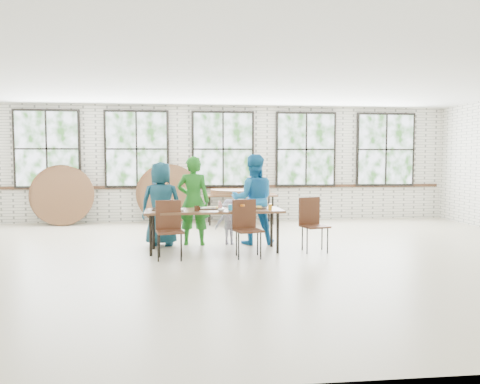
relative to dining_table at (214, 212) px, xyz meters
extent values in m
plane|color=beige|center=(0.45, -0.45, -0.69)|extent=(12.00, 12.00, 0.00)
plane|color=white|center=(0.45, -0.45, 2.31)|extent=(12.00, 12.00, 0.00)
plane|color=silver|center=(0.45, 4.05, 0.81)|extent=(12.00, 0.00, 12.00)
plane|color=silver|center=(0.45, -4.95, 0.81)|extent=(12.00, 0.00, 12.00)
cube|color=#422819|center=(0.45, 4.02, 0.21)|extent=(11.80, 0.05, 0.08)
cube|color=black|center=(-3.95, 3.99, 1.19)|extent=(1.62, 0.05, 1.97)
cube|color=white|center=(-3.95, 3.96, 1.19)|extent=(1.50, 0.01, 1.85)
cube|color=black|center=(-1.75, 3.99, 1.19)|extent=(1.62, 0.05, 1.97)
cube|color=white|center=(-1.75, 3.96, 1.19)|extent=(1.50, 0.01, 1.85)
cube|color=black|center=(0.45, 3.99, 1.19)|extent=(1.62, 0.05, 1.97)
cube|color=white|center=(0.45, 3.96, 1.19)|extent=(1.50, 0.01, 1.85)
cube|color=black|center=(2.65, 3.99, 1.19)|extent=(1.62, 0.05, 1.97)
cube|color=white|center=(2.65, 3.96, 1.19)|extent=(1.50, 0.01, 1.85)
cube|color=black|center=(4.85, 3.99, 1.19)|extent=(1.62, 0.05, 1.97)
cube|color=white|center=(4.85, 3.96, 1.19)|extent=(1.50, 0.01, 1.85)
cube|color=brown|center=(0.00, 0.00, 0.03)|extent=(2.43, 0.90, 0.04)
cylinder|color=black|center=(-1.08, -0.30, -0.34)|extent=(0.05, 0.05, 0.70)
cylinder|color=black|center=(-1.08, 0.30, -0.34)|extent=(0.05, 0.05, 0.70)
cylinder|color=black|center=(1.08, -0.30, -0.34)|extent=(0.05, 0.05, 0.70)
cylinder|color=black|center=(1.08, 0.30, -0.34)|extent=(0.05, 0.05, 0.70)
cube|color=#492718|center=(-0.75, -0.59, -0.24)|extent=(0.48, 0.46, 0.03)
cube|color=#492718|center=(-0.78, -0.40, 0.01)|extent=(0.42, 0.10, 0.50)
cylinder|color=black|center=(-0.93, -0.76, -0.47)|extent=(0.02, 0.02, 0.44)
cylinder|color=black|center=(-0.93, -0.42, -0.47)|extent=(0.02, 0.02, 0.44)
cylinder|color=black|center=(-0.57, -0.76, -0.47)|extent=(0.02, 0.02, 0.44)
cylinder|color=black|center=(-0.57, -0.42, -0.47)|extent=(0.02, 0.02, 0.44)
cube|color=#492718|center=(0.53, -0.60, -0.24)|extent=(0.51, 0.49, 0.03)
cube|color=#492718|center=(0.48, -0.41, 0.01)|extent=(0.41, 0.14, 0.50)
cylinder|color=black|center=(0.35, -0.77, -0.47)|extent=(0.02, 0.02, 0.44)
cylinder|color=black|center=(0.35, -0.43, -0.47)|extent=(0.02, 0.02, 0.44)
cylinder|color=black|center=(0.71, -0.77, -0.47)|extent=(0.02, 0.02, 0.44)
cylinder|color=black|center=(0.71, -0.43, -0.47)|extent=(0.02, 0.02, 0.44)
cube|color=#492718|center=(1.75, -0.26, -0.24)|extent=(0.52, 0.50, 0.03)
cube|color=#492718|center=(1.69, -0.07, 0.01)|extent=(0.41, 0.15, 0.50)
cylinder|color=black|center=(1.57, -0.43, -0.47)|extent=(0.02, 0.02, 0.44)
cylinder|color=black|center=(1.57, -0.09, -0.47)|extent=(0.02, 0.02, 0.44)
cylinder|color=black|center=(1.93, -0.43, -0.47)|extent=(0.02, 0.02, 0.44)
cylinder|color=black|center=(1.93, -0.09, -0.47)|extent=(0.02, 0.02, 0.44)
imported|color=navy|center=(-0.95, 0.65, 0.10)|extent=(0.82, 0.58, 1.58)
imported|color=#1D691C|center=(-0.36, 0.65, 0.15)|extent=(0.65, 0.47, 1.68)
imported|color=#1D1440|center=(0.32, 0.65, -0.26)|extent=(0.62, 0.44, 0.86)
imported|color=#1767A6|center=(0.78, 0.65, 0.17)|extent=(0.87, 0.70, 1.72)
cube|color=brown|center=(0.84, 3.45, 0.03)|extent=(1.83, 0.83, 0.04)
cylinder|color=black|center=(0.06, 3.18, -0.34)|extent=(0.04, 0.04, 0.70)
cylinder|color=black|center=(0.06, 3.73, -0.34)|extent=(0.04, 0.04, 0.70)
cylinder|color=black|center=(1.62, 3.18, -0.34)|extent=(0.04, 0.04, 0.70)
cylinder|color=black|center=(1.62, 3.73, -0.34)|extent=(0.04, 0.04, 0.70)
cube|color=black|center=(-0.86, 0.11, 0.06)|extent=(0.44, 0.33, 0.02)
cube|color=black|center=(-0.05, 0.12, 0.06)|extent=(0.44, 0.33, 0.02)
cube|color=black|center=(0.70, 0.10, 0.06)|extent=(0.44, 0.33, 0.02)
cylinder|color=black|center=(-0.30, -0.21, 0.10)|extent=(0.09, 0.09, 0.09)
cube|color=red|center=(0.10, -0.15, 0.11)|extent=(0.06, 0.06, 0.11)
cylinder|color=#1DA1DB|center=(0.27, -0.12, 0.10)|extent=(0.07, 0.07, 0.10)
cylinder|color=orange|center=(0.96, -0.19, 0.11)|extent=(0.07, 0.07, 0.11)
cylinder|color=white|center=(0.42, -0.24, 0.10)|extent=(0.17, 0.17, 0.10)
ellipsoid|color=white|center=(-0.57, -0.21, 0.08)|extent=(0.11, 0.11, 0.05)
ellipsoid|color=white|center=(0.11, -0.26, 0.08)|extent=(0.11, 0.11, 0.05)
ellipsoid|color=white|center=(0.57, -0.06, 0.08)|extent=(0.11, 0.11, 0.05)
cylinder|color=brown|center=(0.84, 3.45, 0.07)|extent=(1.50, 1.50, 0.04)
cylinder|color=brown|center=(0.84, 3.45, 0.12)|extent=(1.50, 1.50, 0.04)
cylinder|color=brown|center=(0.84, 3.45, 0.16)|extent=(1.50, 1.50, 0.04)
cylinder|color=brown|center=(-3.60, 3.77, 0.05)|extent=(1.50, 0.32, 1.48)
cylinder|color=brown|center=(-3.51, 3.67, 0.05)|extent=(1.50, 0.45, 1.46)
cylinder|color=brown|center=(-1.02, 3.77, 0.05)|extent=(1.50, 0.22, 1.49)
cylinder|color=brown|center=(-0.91, 3.67, 0.05)|extent=(1.50, 0.26, 1.49)
camera|label=1|loc=(-0.44, -8.16, 0.95)|focal=35.00mm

